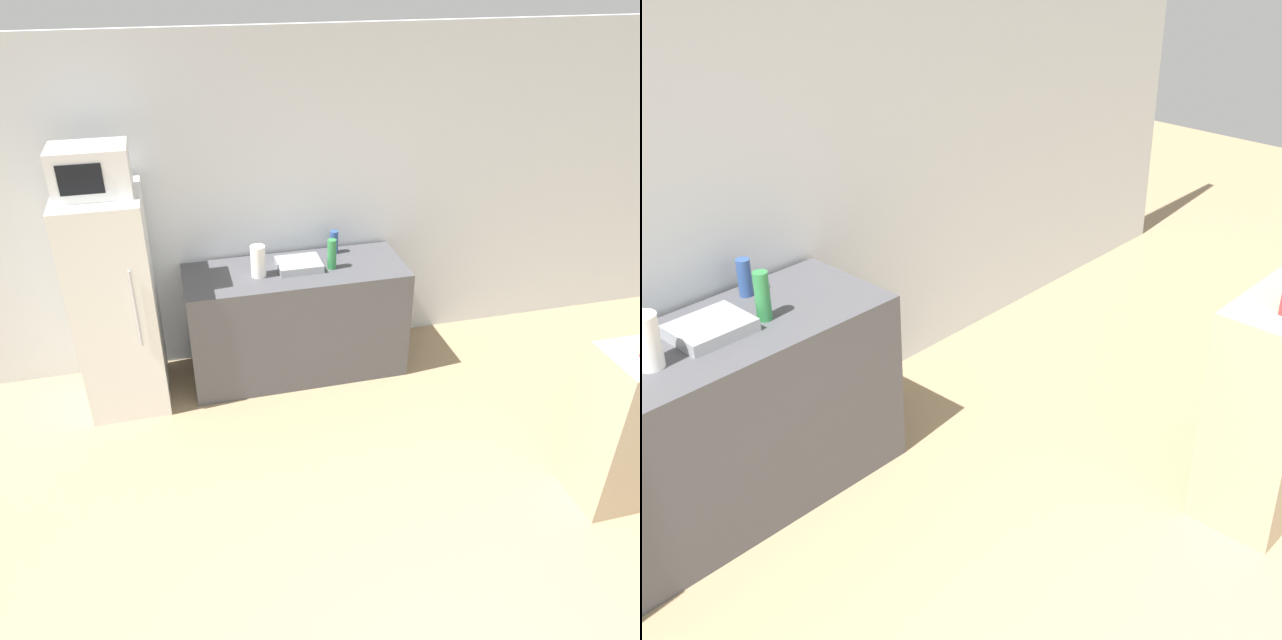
{
  "view_description": "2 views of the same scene",
  "coord_description": "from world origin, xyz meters",
  "views": [
    {
      "loc": [
        -1.1,
        -1.23,
        3.06
      ],
      "look_at": [
        -0.26,
        2.11,
        0.98
      ],
      "focal_mm": 35.0,
      "sensor_mm": 36.0,
      "label": 1
    },
    {
      "loc": [
        -1.99,
        -0.11,
        2.82
      ],
      "look_at": [
        0.31,
        1.98,
        1.15
      ],
      "focal_mm": 50.0,
      "sensor_mm": 36.0,
      "label": 2
    }
  ],
  "objects": [
    {
      "name": "wall_back",
      "position": [
        0.0,
        3.37,
        1.3
      ],
      "size": [
        8.0,
        0.06,
        2.6
      ],
      "primitive_type": "cube",
      "color": "silver",
      "rests_on": "ground_plane"
    },
    {
      "name": "bottle_tall",
      "position": [
        0.04,
        2.94,
        1.04
      ],
      "size": [
        0.07,
        0.07,
        0.24
      ],
      "primitive_type": "cylinder",
      "color": "#2D7F42",
      "rests_on": "counter"
    },
    {
      "name": "paper_towel_roll",
      "position": [
        -0.53,
        2.94,
        1.04
      ],
      "size": [
        0.11,
        0.11,
        0.24
      ],
      "primitive_type": "cylinder",
      "color": "white",
      "rests_on": "counter"
    },
    {
      "name": "microwave",
      "position": [
        -1.58,
        2.93,
        1.82
      ],
      "size": [
        0.49,
        0.36,
        0.32
      ],
      "color": "white",
      "rests_on": "refrigerator"
    },
    {
      "name": "bottle_short",
      "position": [
        0.13,
        3.2,
        1.01
      ],
      "size": [
        0.07,
        0.07,
        0.19
      ],
      "primitive_type": "cylinder",
      "color": "#2D4C8C",
      "rests_on": "counter"
    },
    {
      "name": "refrigerator",
      "position": [
        -1.58,
        2.93,
        0.83
      ],
      "size": [
        0.57,
        0.68,
        1.66
      ],
      "color": "white",
      "rests_on": "ground_plane"
    },
    {
      "name": "counter",
      "position": [
        -0.24,
        2.98,
        0.46
      ],
      "size": [
        1.71,
        0.65,
        0.92
      ],
      "primitive_type": "cube",
      "color": "#4C4C51",
      "rests_on": "ground_plane"
    },
    {
      "name": "sink_basin",
      "position": [
        -0.21,
        3.0,
        0.95
      ],
      "size": [
        0.34,
        0.27,
        0.06
      ],
      "primitive_type": "cube",
      "color": "#9EA3A8",
      "rests_on": "counter"
    }
  ]
}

